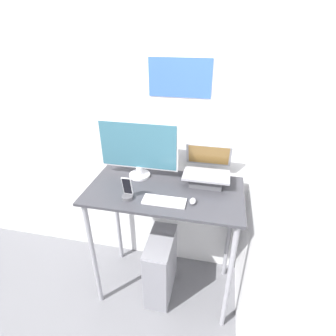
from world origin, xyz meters
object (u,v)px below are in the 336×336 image
laptop (206,174)px  mouse (193,201)px  keyboard (164,201)px  computer_tower (161,266)px  monitor (138,149)px  cell_phone (127,193)px

laptop → mouse: (-0.06, -0.27, -0.06)m
laptop → keyboard: bearing=-130.2°
mouse → computer_tower: (-0.25, 0.08, -0.77)m
monitor → keyboard: 0.46m
keyboard → mouse: size_ratio=4.24×
keyboard → cell_phone: cell_phone is taller
keyboard → cell_phone: bearing=-177.7°
laptop → mouse: size_ratio=4.90×
mouse → cell_phone: size_ratio=0.42×
monitor → computer_tower: 1.02m
keyboard → monitor: bearing=131.4°
monitor → mouse: size_ratio=8.80×
laptop → cell_phone: (-0.51, -0.31, -0.03)m
laptop → keyboard: laptop is taller
keyboard → computer_tower: bearing=119.3°
monitor → keyboard: size_ratio=2.08×
laptop → cell_phone: 0.60m
monitor → keyboard: monitor is taller
laptop → computer_tower: 0.91m
laptop → cell_phone: laptop is taller
monitor → cell_phone: 0.36m
keyboard → cell_phone: (-0.25, -0.01, 0.04)m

